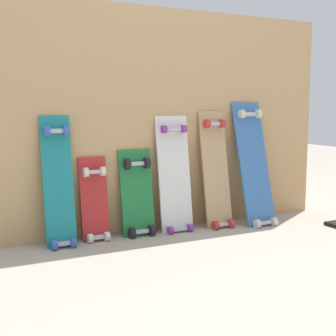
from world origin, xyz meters
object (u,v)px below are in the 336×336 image
at_px(skateboard_teal, 59,187).
at_px(skateboard_blue, 254,168).
at_px(skateboard_red, 95,204).
at_px(skateboard_green, 138,197).
at_px(skateboard_white, 175,179).
at_px(skateboard_natural, 216,174).

xyz_separation_m(skateboard_teal, skateboard_blue, (1.34, -0.06, 0.04)).
xyz_separation_m(skateboard_red, skateboard_blue, (1.12, -0.08, 0.16)).
relative_size(skateboard_green, skateboard_blue, 0.66).
bearing_deg(skateboard_blue, skateboard_white, 173.54).
bearing_deg(skateboard_blue, skateboard_green, 175.24).
height_order(skateboard_green, skateboard_natural, skateboard_natural).
distance_m(skateboard_natural, skateboard_blue, 0.29).
relative_size(skateboard_teal, skateboard_white, 1.00).
distance_m(skateboard_red, skateboard_blue, 1.13).
xyz_separation_m(skateboard_green, skateboard_white, (0.26, -0.00, 0.10)).
height_order(skateboard_white, skateboard_blue, skateboard_blue).
relative_size(skateboard_natural, skateboard_blue, 0.93).
relative_size(skateboard_red, skateboard_green, 0.95).
distance_m(skateboard_teal, skateboard_blue, 1.34).
height_order(skateboard_teal, skateboard_white, skateboard_teal).
xyz_separation_m(skateboard_green, skateboard_natural, (0.56, -0.02, 0.12)).
relative_size(skateboard_red, skateboard_blue, 0.63).
bearing_deg(skateboard_white, skateboard_blue, -6.46).
distance_m(skateboard_red, skateboard_green, 0.28).
height_order(skateboard_white, skateboard_natural, skateboard_natural).
relative_size(skateboard_white, skateboard_natural, 0.97).
bearing_deg(skateboard_natural, skateboard_green, 177.52).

